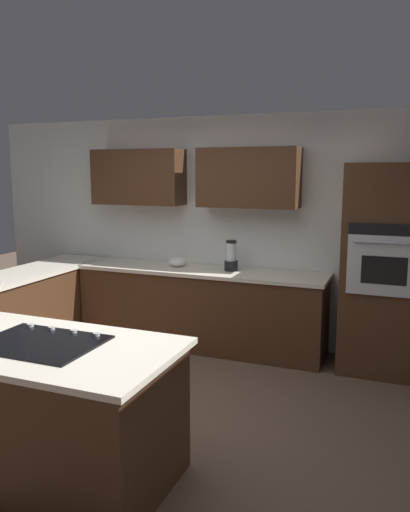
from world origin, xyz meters
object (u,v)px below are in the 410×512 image
Objects in this scene: blender at (231,258)px; wall_oven at (385,270)px; mixing_bowl at (177,262)px; cooktop at (41,342)px.

wall_oven is at bearing 178.16° from blender.
blender is 1.61× the size of mixing_bowl.
blender reaches higher than cooktop.
wall_oven is 9.94× the size of mixing_bowl.
wall_oven is 3.31m from cooktop.
blender is at bearing -1.84° from wall_oven.
cooktop is 2.74m from blender.
wall_oven is 2.71× the size of cooktop.
cooktop is 2.73m from mixing_bowl.
blender is (-0.36, -2.71, 0.14)m from cooktop.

